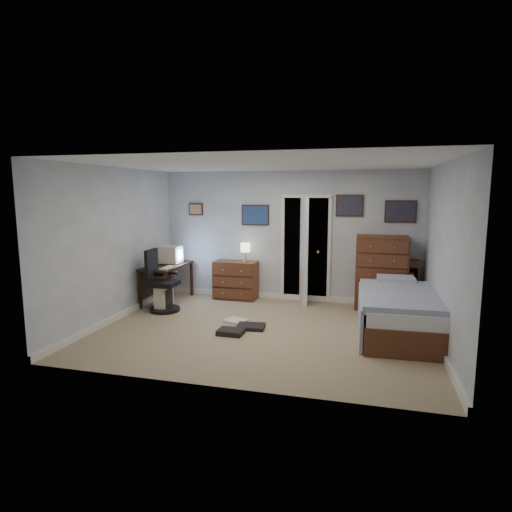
{
  "coord_description": "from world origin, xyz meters",
  "views": [
    {
      "loc": [
        1.48,
        -6.13,
        2.1
      ],
      "look_at": [
        -0.2,
        0.3,
        1.1
      ],
      "focal_mm": 30.0,
      "sensor_mm": 36.0,
      "label": 1
    }
  ],
  "objects_px": {
    "office_chair": "(161,287)",
    "tall_dresser": "(381,272)",
    "low_dresser": "(236,280)",
    "computer_desk": "(163,273)",
    "bed": "(399,311)"
  },
  "relations": [
    {
      "from": "low_dresser",
      "to": "bed",
      "type": "height_order",
      "value": "low_dresser"
    },
    {
      "from": "office_chair",
      "to": "tall_dresser",
      "type": "height_order",
      "value": "tall_dresser"
    },
    {
      "from": "computer_desk",
      "to": "bed",
      "type": "height_order",
      "value": "computer_desk"
    },
    {
      "from": "low_dresser",
      "to": "bed",
      "type": "bearing_deg",
      "value": -24.27
    },
    {
      "from": "office_chair",
      "to": "tall_dresser",
      "type": "distance_m",
      "value": 3.95
    },
    {
      "from": "office_chair",
      "to": "bed",
      "type": "height_order",
      "value": "office_chair"
    },
    {
      "from": "office_chair",
      "to": "tall_dresser",
      "type": "relative_size",
      "value": 0.83
    },
    {
      "from": "bed",
      "to": "low_dresser",
      "type": "bearing_deg",
      "value": 152.93
    },
    {
      "from": "tall_dresser",
      "to": "bed",
      "type": "distance_m",
      "value": 1.43
    },
    {
      "from": "office_chair",
      "to": "low_dresser",
      "type": "relative_size",
      "value": 1.31
    },
    {
      "from": "office_chair",
      "to": "low_dresser",
      "type": "bearing_deg",
      "value": 47.83
    },
    {
      "from": "bed",
      "to": "computer_desk",
      "type": "bearing_deg",
      "value": 166.97
    },
    {
      "from": "tall_dresser",
      "to": "bed",
      "type": "height_order",
      "value": "tall_dresser"
    },
    {
      "from": "tall_dresser",
      "to": "bed",
      "type": "relative_size",
      "value": 0.6
    },
    {
      "from": "computer_desk",
      "to": "tall_dresser",
      "type": "bearing_deg",
      "value": 7.62
    }
  ]
}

